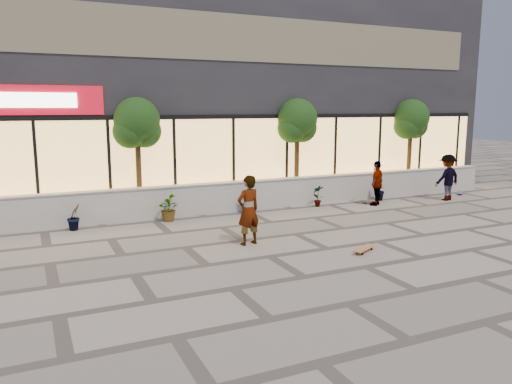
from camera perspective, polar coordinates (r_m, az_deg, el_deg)
name	(u,v)px	position (r m, az deg, el deg)	size (l,w,h in m)	color
ground	(366,267)	(11.75, 12.47, -8.36)	(80.00, 80.00, 0.00)	#9C9388
planter_wall	(244,195)	(17.53, -1.38, -0.39)	(22.00, 0.42, 1.04)	silver
retail_building	(194,92)	(22.41, -7.12, 11.29)	(24.00, 9.17, 8.50)	#242328
shrub_b	(74,217)	(15.67, -20.06, -2.65)	(0.45, 0.36, 0.81)	#143511
shrub_c	(167,209)	(16.11, -10.11, -1.87)	(0.73, 0.63, 0.81)	#143511
shrub_d	(248,202)	(17.02, -0.95, -1.11)	(0.45, 0.45, 0.81)	#143511
shrub_e	(318,196)	(18.31, 7.09, -0.41)	(0.43, 0.29, 0.81)	#143511
shrub_f	(380,190)	(19.91, 13.96, 0.19)	(0.45, 0.36, 0.81)	#143511
tree_midwest	(137,126)	(16.89, -13.44, 7.37)	(1.60, 1.50, 3.92)	#443118
tree_mideast	(297,123)	(19.01, 4.73, 7.83)	(1.60, 1.50, 3.92)	#443118
tree_east	(411,122)	(22.24, 17.29, 7.69)	(1.60, 1.50, 3.92)	#443118
skater_center	(248,210)	(13.07, -0.88, -2.09)	(0.67, 0.44, 1.85)	silver
skater_right_near	(377,183)	(18.87, 13.66, 0.99)	(0.97, 0.40, 1.65)	white
skater_right_far	(447,177)	(20.73, 21.03, 1.57)	(1.16, 0.66, 1.79)	maroon
skateboard_center	(364,249)	(12.87, 12.27, -6.34)	(0.88, 0.60, 0.11)	#A16534
skateboard_right_near	(369,201)	(19.36, 12.79, -1.04)	(0.70, 0.20, 0.08)	brown
skateboard_right_far	(460,192)	(22.49, 22.32, -0.04)	(0.71, 0.63, 0.09)	#5C437C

